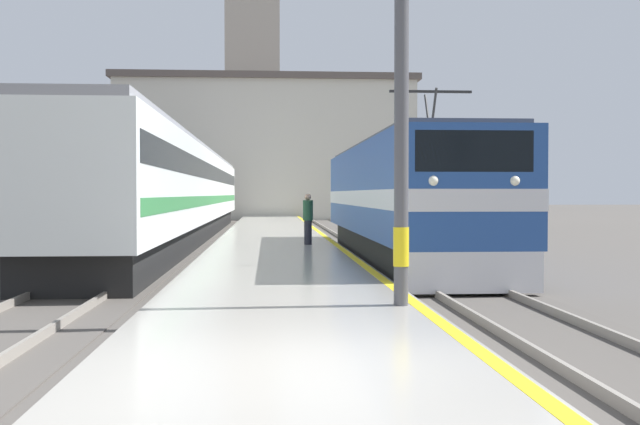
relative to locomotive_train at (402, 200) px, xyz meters
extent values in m
plane|color=#514C47|center=(-3.69, 15.62, -1.83)|extent=(200.00, 200.00, 0.00)
cube|color=#ADA89E|center=(-3.69, 10.62, -1.68)|extent=(4.34, 140.00, 0.31)
cube|color=yellow|center=(-1.67, 10.62, -1.52)|extent=(0.20, 140.00, 0.00)
cube|color=#514C47|center=(0.00, 10.62, -1.82)|extent=(2.83, 140.00, 0.02)
cube|color=gray|center=(-0.72, 10.62, -1.74)|extent=(0.07, 140.00, 0.14)
cube|color=gray|center=(0.72, 10.62, -1.74)|extent=(0.07, 140.00, 0.14)
cube|color=#514C47|center=(-7.77, 10.62, -1.82)|extent=(2.83, 140.00, 0.02)
cube|color=gray|center=(-8.49, 10.62, -1.74)|extent=(0.07, 140.00, 0.14)
cube|color=gray|center=(-7.05, 10.62, -1.74)|extent=(0.07, 140.00, 0.14)
cube|color=black|center=(0.00, 0.04, -1.38)|extent=(2.46, 14.43, 0.90)
cube|color=#23478C|center=(0.00, 0.04, 0.32)|extent=(2.90, 15.68, 2.49)
cube|color=silver|center=(0.00, 0.04, 0.07)|extent=(2.92, 15.70, 0.44)
cube|color=silver|center=(0.00, -7.65, -1.33)|extent=(2.76, 0.30, 0.81)
cube|color=black|center=(0.00, -7.74, 1.01)|extent=(2.32, 0.12, 0.80)
sphere|color=white|center=(-0.80, -7.78, 0.44)|extent=(0.20, 0.20, 0.20)
sphere|color=white|center=(0.80, -7.78, 0.44)|extent=(0.20, 0.20, 0.20)
cube|color=#4C4C51|center=(0.00, 0.04, 1.62)|extent=(2.61, 14.90, 0.12)
cylinder|color=#333333|center=(0.00, -4.23, 2.18)|extent=(0.06, 0.63, 1.03)
cylinder|color=#333333|center=(0.00, -3.53, 2.18)|extent=(0.06, 0.63, 1.03)
cube|color=#262626|center=(0.00, -3.88, 2.68)|extent=(2.03, 0.08, 0.06)
cube|color=black|center=(-7.77, 11.50, -1.38)|extent=(2.46, 37.97, 0.90)
cube|color=silver|center=(-7.77, 11.50, 0.51)|extent=(2.90, 39.55, 2.88)
cube|color=black|center=(-7.77, 11.50, 1.09)|extent=(2.92, 38.76, 0.64)
cube|color=#338442|center=(-7.77, 11.50, -0.07)|extent=(2.92, 38.76, 0.36)
cube|color=gray|center=(-7.77, 11.50, 2.05)|extent=(2.67, 39.55, 0.20)
cylinder|color=#4C4C51|center=(-1.93, -10.60, 2.63)|extent=(0.22, 0.22, 8.31)
cylinder|color=yellow|center=(-1.93, -10.60, -0.62)|extent=(0.24, 0.24, 0.60)
cylinder|color=#23232D|center=(-2.61, 3.29, -1.11)|extent=(0.26, 0.26, 0.82)
cylinder|color=#234C33|center=(-2.61, 3.29, -0.36)|extent=(0.34, 0.34, 0.68)
sphere|color=tan|center=(-2.61, 3.29, 0.09)|extent=(0.22, 0.22, 0.22)
cube|color=#ADA393|center=(-5.32, 47.23, 11.76)|extent=(4.86, 4.86, 27.18)
cube|color=beige|center=(-4.08, 38.93, 3.58)|extent=(23.24, 7.52, 10.82)
cube|color=#564C47|center=(-4.08, 38.93, 9.25)|extent=(23.84, 8.12, 0.50)
camera|label=1|loc=(-3.96, -21.92, 0.19)|focal=42.00mm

